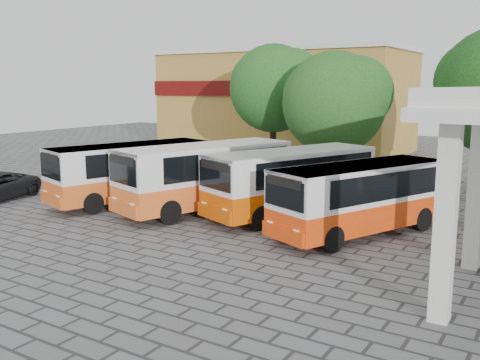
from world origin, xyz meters
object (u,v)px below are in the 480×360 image
Objects in this scene: bus_centre_left at (206,173)px; bus_centre_right at (291,178)px; bus_far_left at (131,169)px; bus_far_right at (361,194)px.

bus_centre_left reaches higher than bus_centre_right.
bus_far_left reaches higher than bus_far_right.
bus_far_right is at bearing 19.31° from bus_far_left.
bus_far_left is 0.98× the size of bus_centre_right.
bus_far_left is at bearing -154.99° from bus_far_right.
bus_far_right is at bearing 1.84° from bus_centre_right.
bus_centre_left reaches higher than bus_far_left.
bus_far_left is 1.04× the size of bus_far_right.
bus_far_left is at bearing -153.99° from bus_centre_left.
bus_centre_left is 1.04× the size of bus_centre_right.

